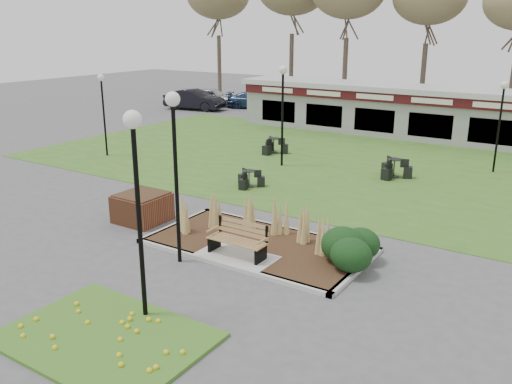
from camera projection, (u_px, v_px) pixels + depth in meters
The scene contains 18 objects.
ground at pixel (234, 261), 14.87m from camera, with size 100.00×100.00×0.00m, color #515154.
lawn at pixel (387, 169), 24.49m from camera, with size 34.00×16.00×0.02m, color #336A21.
flower_bed at pixel (105, 336), 11.16m from camera, with size 4.20×3.00×0.16m.
planting_bed at pixel (299, 243), 15.18m from camera, with size 6.75×3.40×1.27m.
park_bench at pixel (239, 239), 14.90m from camera, with size 1.70×0.66×0.93m.
brick_planter at pixel (142, 207), 17.82m from camera, with size 1.50×1.50×0.95m.
food_pavilion at pixel (438, 114), 30.44m from camera, with size 24.60×3.40×2.90m.
lamp_post_near_left at pixel (136, 171), 11.04m from camera, with size 0.38×0.38×4.61m.
lamp_post_near_right at pixel (174, 141), 13.89m from camera, with size 0.38×0.38×4.63m.
lamp_post_mid_left at pixel (102, 97), 26.13m from camera, with size 0.33×0.33×4.00m.
lamp_post_far_right at pixel (502, 107), 23.08m from camera, with size 0.33×0.33×3.97m.
lamp_post_far_left at pixel (283, 94), 24.07m from camera, with size 0.38×0.38×4.53m.
bistro_set_a at pixel (274, 148), 27.40m from camera, with size 1.42×1.32×0.76m.
bistro_set_b at pixel (249, 181), 21.69m from camera, with size 1.23×1.13×0.66m.
bistro_set_c at pixel (394, 171), 23.02m from camera, with size 1.46×1.41×0.79m.
car_silver at pixel (212, 97), 43.56m from camera, with size 1.71×4.26×1.45m, color #B1B1B6.
car_black at pixel (194, 100), 41.56m from camera, with size 1.64×4.69×1.55m, color black.
car_blue at pixel (255, 100), 42.32m from camera, with size 1.75×4.30×1.25m, color navy.
Camera 1 is at (7.95, -11.12, 6.20)m, focal length 38.00 mm.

